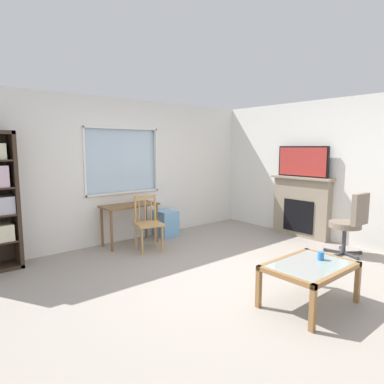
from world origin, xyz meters
name	(u,v)px	position (x,y,z in m)	size (l,w,h in m)	color
ground	(220,280)	(0.00, 0.00, -0.01)	(6.54, 5.97, 0.02)	#9E9389
wall_back_with_window	(123,172)	(0.00, 2.49, 1.25)	(5.54, 0.15, 2.53)	white
wall_right	(334,171)	(2.83, 0.00, 1.27)	(0.12, 5.17, 2.53)	white
desk_under_window	(130,211)	(-0.08, 2.14, 0.59)	(0.98, 0.45, 0.71)	brown
wooden_chair	(148,223)	(-0.04, 1.62, 0.46)	(0.50, 0.49, 0.90)	tan
plastic_drawer_unit	(166,223)	(0.72, 2.19, 0.25)	(0.35, 0.40, 0.49)	#72ADDB
fireplace	(301,207)	(2.68, 0.52, 0.57)	(0.26, 1.22, 1.14)	gray
tv	(303,162)	(2.66, 0.52, 1.42)	(0.06, 1.01, 0.57)	black
office_chair	(351,221)	(2.22, -0.63, 0.55)	(0.56, 0.58, 1.00)	#7A6B5B
coffee_table	(310,270)	(0.24, -1.11, 0.39)	(0.96, 0.67, 0.46)	#8C9E99
sippy_cup	(321,256)	(0.46, -1.12, 0.50)	(0.07, 0.07, 0.09)	#337FD6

